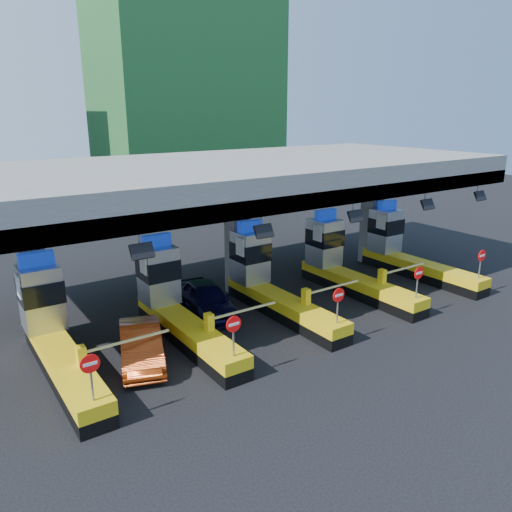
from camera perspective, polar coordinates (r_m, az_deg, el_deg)
ground at (r=24.58m, az=1.71°, el=-6.19°), size 120.00×120.00×0.00m
toll_canopy at (r=25.28m, az=-2.05°, el=8.88°), size 28.00×12.09×7.00m
toll_lane_far_left at (r=20.54m, az=-22.18°, el=-7.98°), size 4.43×8.00×4.16m
toll_lane_left at (r=21.93m, az=-9.36°, el=-5.36°), size 4.43×8.00×4.16m
toll_lane_center at (r=24.29m, az=1.35°, el=-2.94°), size 4.43×8.00×4.16m
toll_lane_right at (r=27.37m, az=9.88°, el=-0.93°), size 4.43×8.00×4.16m
toll_lane_far_right at (r=30.96m, az=16.56°, el=0.66°), size 4.43×8.00×4.16m
bg_building_scaffold at (r=56.53m, az=-8.11°, el=20.94°), size 18.00×12.00×28.00m
van at (r=23.94m, az=-5.65°, el=-4.88°), size 2.56×4.85×1.57m
red_car at (r=20.03m, az=-12.98°, el=-9.89°), size 2.83×4.63×1.44m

